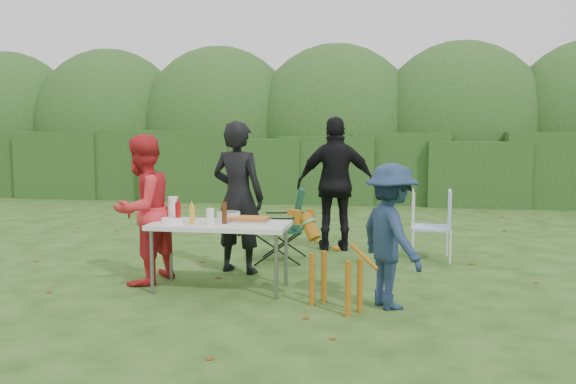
% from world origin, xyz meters
% --- Properties ---
extents(ground, '(80.00, 80.00, 0.00)m').
position_xyz_m(ground, '(0.00, 0.00, 0.00)').
color(ground, '#1E4211').
extents(hedge_row, '(22.00, 1.40, 1.70)m').
position_xyz_m(hedge_row, '(0.00, 8.00, 0.85)').
color(hedge_row, '#23471C').
rests_on(hedge_row, ground).
extents(shrub_backdrop, '(20.00, 2.60, 3.20)m').
position_xyz_m(shrub_backdrop, '(0.00, 9.60, 1.60)').
color(shrub_backdrop, '#3D6628').
rests_on(shrub_backdrop, ground).
extents(folding_table, '(1.50, 0.70, 0.74)m').
position_xyz_m(folding_table, '(-0.29, -0.24, 0.69)').
color(folding_table, silver).
rests_on(folding_table, ground).
extents(person_cook, '(0.77, 0.60, 1.86)m').
position_xyz_m(person_cook, '(-0.31, 0.59, 0.93)').
color(person_cook, black).
rests_on(person_cook, ground).
extents(person_red_jacket, '(0.85, 0.97, 1.70)m').
position_xyz_m(person_red_jacket, '(-1.24, -0.12, 0.85)').
color(person_red_jacket, red).
rests_on(person_red_jacket, ground).
extents(person_black_puffy, '(1.20, 0.69, 1.93)m').
position_xyz_m(person_black_puffy, '(0.74, 2.17, 0.97)').
color(person_black_puffy, black).
rests_on(person_black_puffy, ground).
extents(child, '(0.94, 1.06, 1.43)m').
position_xyz_m(child, '(1.55, -0.59, 0.71)').
color(child, '#1C2F4D').
rests_on(child, ground).
extents(dog, '(1.00, 0.89, 0.91)m').
position_xyz_m(dog, '(1.02, -0.75, 0.46)').
color(dog, '#965913').
rests_on(dog, ground).
extents(camping_chair, '(0.73, 0.73, 0.99)m').
position_xyz_m(camping_chair, '(0.10, 1.26, 0.49)').
color(camping_chair, '#153F27').
rests_on(camping_chair, ground).
extents(lawn_chair, '(0.59, 0.59, 0.95)m').
position_xyz_m(lawn_chair, '(2.07, 1.75, 0.48)').
color(lawn_chair, '#5B85E7').
rests_on(lawn_chair, ground).
extents(food_tray, '(0.45, 0.30, 0.02)m').
position_xyz_m(food_tray, '(-0.00, -0.11, 0.75)').
color(food_tray, '#B7B7BA').
rests_on(food_tray, folding_table).
extents(focaccia_bread, '(0.40, 0.26, 0.04)m').
position_xyz_m(focaccia_bread, '(-0.00, -0.11, 0.78)').
color(focaccia_bread, '#C2682B').
rests_on(focaccia_bread, food_tray).
extents(mustard_bottle, '(0.06, 0.06, 0.20)m').
position_xyz_m(mustard_bottle, '(-0.57, -0.37, 0.84)').
color(mustard_bottle, gold).
rests_on(mustard_bottle, folding_table).
extents(ketchup_bottle, '(0.06, 0.06, 0.22)m').
position_xyz_m(ketchup_bottle, '(-0.76, -0.27, 0.85)').
color(ketchup_bottle, '#A20A0F').
rests_on(ketchup_bottle, folding_table).
extents(beer_bottle, '(0.06, 0.06, 0.24)m').
position_xyz_m(beer_bottle, '(-0.23, -0.28, 0.86)').
color(beer_bottle, '#47230F').
rests_on(beer_bottle, folding_table).
extents(paper_towel_roll, '(0.12, 0.12, 0.26)m').
position_xyz_m(paper_towel_roll, '(-0.88, -0.10, 0.87)').
color(paper_towel_roll, white).
rests_on(paper_towel_roll, folding_table).
extents(cup_stack, '(0.08, 0.08, 0.18)m').
position_xyz_m(cup_stack, '(-0.35, -0.41, 0.83)').
color(cup_stack, white).
rests_on(cup_stack, folding_table).
extents(pasta_bowl, '(0.26, 0.26, 0.10)m').
position_xyz_m(pasta_bowl, '(-0.25, -0.05, 0.79)').
color(pasta_bowl, silver).
rests_on(pasta_bowl, folding_table).
extents(plate_stack, '(0.24, 0.24, 0.05)m').
position_xyz_m(plate_stack, '(-0.82, -0.31, 0.77)').
color(plate_stack, white).
rests_on(plate_stack, folding_table).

